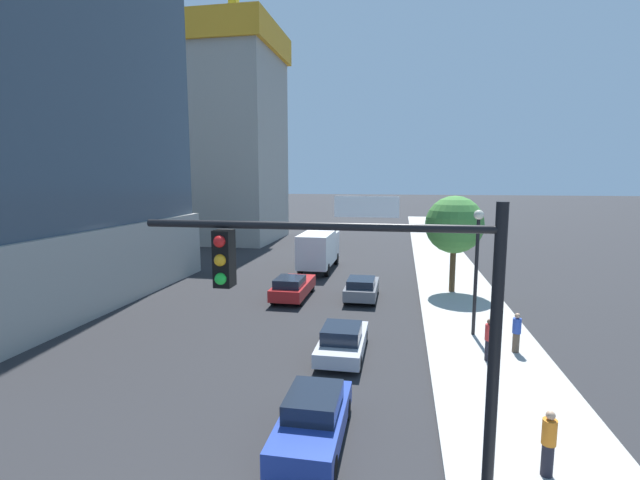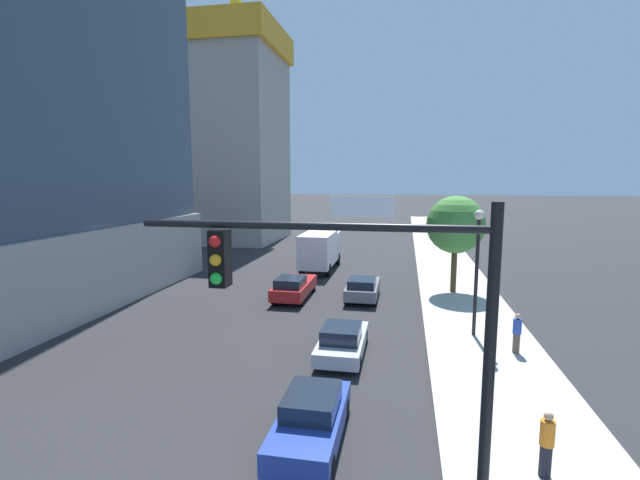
{
  "view_description": "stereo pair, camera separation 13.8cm",
  "coord_description": "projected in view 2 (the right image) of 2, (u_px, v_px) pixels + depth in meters",
  "views": [
    {
      "loc": [
        4.4,
        -5.54,
        7.3
      ],
      "look_at": [
        0.94,
        13.28,
        4.65
      ],
      "focal_mm": 25.0,
      "sensor_mm": 36.0,
      "label": 1
    },
    {
      "loc": [
        4.54,
        -5.51,
        7.3
      ],
      "look_at": [
        0.94,
        13.28,
        4.65
      ],
      "focal_mm": 25.0,
      "sensor_mm": 36.0,
      "label": 2
    }
  ],
  "objects": [
    {
      "name": "car_red",
      "position": [
        294.0,
        287.0,
        27.13
      ],
      "size": [
        1.87,
        4.78,
        1.48
      ],
      "color": "red",
      "rests_on": "ground"
    },
    {
      "name": "sidewalk",
      "position": [
        465.0,
        307.0,
        25.17
      ],
      "size": [
        4.84,
        120.0,
        0.15
      ],
      "primitive_type": "cube",
      "color": "#B2AFA8",
      "rests_on": "ground"
    },
    {
      "name": "street_tree",
      "position": [
        456.0,
        225.0,
        27.78
      ],
      "size": [
        3.61,
        3.61,
        6.09
      ],
      "color": "brown",
      "rests_on": "sidewalk"
    },
    {
      "name": "pedestrian_red_shirt",
      "position": [
        489.0,
        340.0,
        17.47
      ],
      "size": [
        0.34,
        0.34,
        1.7
      ],
      "color": "black",
      "rests_on": "sidewalk"
    },
    {
      "name": "traffic_light_pole",
      "position": [
        369.0,
        317.0,
        7.76
      ],
      "size": [
        6.34,
        0.48,
        6.86
      ],
      "color": "black",
      "rests_on": "sidewalk"
    },
    {
      "name": "pedestrian_blue_shirt",
      "position": [
        517.0,
        333.0,
        18.31
      ],
      "size": [
        0.34,
        0.34,
        1.66
      ],
      "color": "brown",
      "rests_on": "sidewalk"
    },
    {
      "name": "box_truck",
      "position": [
        320.0,
        248.0,
        35.43
      ],
      "size": [
        2.33,
        6.98,
        3.1
      ],
      "color": "silver",
      "rests_on": "ground"
    },
    {
      "name": "car_gray",
      "position": [
        363.0,
        288.0,
        26.96
      ],
      "size": [
        1.85,
        4.17,
        1.4
      ],
      "color": "slate",
      "rests_on": "ground"
    },
    {
      "name": "car_blue",
      "position": [
        311.0,
        419.0,
        12.32
      ],
      "size": [
        1.72,
        4.15,
        1.44
      ],
      "color": "#233D9E",
      "rests_on": "ground"
    },
    {
      "name": "car_silver",
      "position": [
        342.0,
        341.0,
        18.34
      ],
      "size": [
        1.79,
        4.28,
        1.38
      ],
      "color": "#B7B7BC",
      "rests_on": "ground"
    },
    {
      "name": "pedestrian_orange_shirt",
      "position": [
        547.0,
        444.0,
        10.66
      ],
      "size": [
        0.34,
        0.34,
        1.66
      ],
      "color": "black",
      "rests_on": "sidewalk"
    },
    {
      "name": "construction_building",
      "position": [
        212.0,
        125.0,
        52.14
      ],
      "size": [
        16.65,
        14.1,
        32.47
      ],
      "color": "#9E9B93",
      "rests_on": "ground"
    },
    {
      "name": "street_lamp",
      "position": [
        477.0,
        254.0,
        20.0
      ],
      "size": [
        0.44,
        0.44,
        5.76
      ],
      "color": "black",
      "rests_on": "sidewalk"
    }
  ]
}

